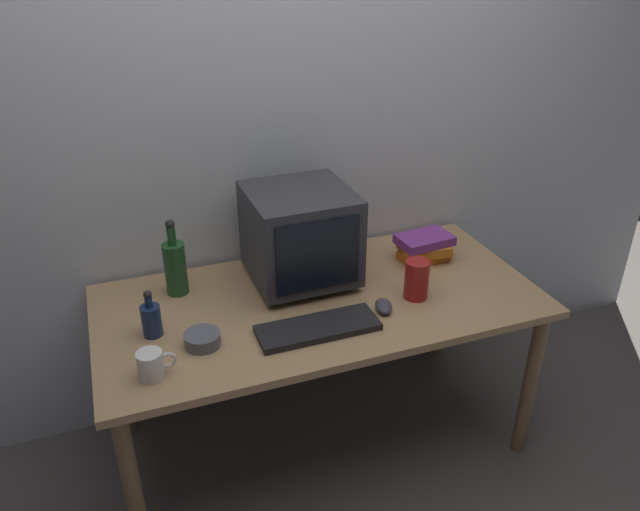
{
  "coord_description": "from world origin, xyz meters",
  "views": [
    {
      "loc": [
        -0.68,
        -1.82,
        1.92
      ],
      "look_at": [
        0.0,
        0.0,
        0.89
      ],
      "focal_mm": 34.4,
      "sensor_mm": 36.0,
      "label": 1
    }
  ],
  "objects": [
    {
      "name": "ground_plane",
      "position": [
        0.0,
        0.0,
        0.0
      ],
      "size": [
        6.0,
        6.0,
        0.0
      ],
      "primitive_type": "plane",
      "color": "#56514C"
    },
    {
      "name": "back_wall",
      "position": [
        0.0,
        0.46,
        1.25
      ],
      "size": [
        4.0,
        0.08,
        2.5
      ],
      "primitive_type": "cube",
      "color": "silver",
      "rests_on": "ground"
    },
    {
      "name": "desk",
      "position": [
        0.0,
        0.0,
        0.63
      ],
      "size": [
        1.63,
        0.79,
        0.71
      ],
      "color": "tan",
      "rests_on": "ground"
    },
    {
      "name": "crt_monitor",
      "position": [
        -0.02,
        0.16,
        0.9
      ],
      "size": [
        0.39,
        0.39,
        0.37
      ],
      "color": "#333338",
      "rests_on": "desk"
    },
    {
      "name": "keyboard",
      "position": [
        -0.08,
        -0.19,
        0.72
      ],
      "size": [
        0.42,
        0.15,
        0.02
      ],
      "primitive_type": "cube",
      "rotation": [
        0.0,
        0.0,
        -0.0
      ],
      "color": "black",
      "rests_on": "desk"
    },
    {
      "name": "computer_mouse",
      "position": [
        0.19,
        -0.16,
        0.72
      ],
      "size": [
        0.09,
        0.11,
        0.04
      ],
      "primitive_type": "ellipsoid",
      "rotation": [
        0.0,
        0.0,
        -0.29
      ],
      "color": "#3F3F47",
      "rests_on": "desk"
    },
    {
      "name": "bottle_tall",
      "position": [
        -0.49,
        0.23,
        0.82
      ],
      "size": [
        0.08,
        0.08,
        0.3
      ],
      "color": "#1E4C23",
      "rests_on": "desk"
    },
    {
      "name": "bottle_short",
      "position": [
        -0.61,
        -0.02,
        0.77
      ],
      "size": [
        0.07,
        0.07,
        0.17
      ],
      "color": "navy",
      "rests_on": "desk"
    },
    {
      "name": "book_stack",
      "position": [
        0.51,
        0.13,
        0.76
      ],
      "size": [
        0.23,
        0.17,
        0.11
      ],
      "color": "orange",
      "rests_on": "desk"
    },
    {
      "name": "mug",
      "position": [
        -0.64,
        -0.25,
        0.75
      ],
      "size": [
        0.12,
        0.08,
        0.09
      ],
      "color": "white",
      "rests_on": "desk"
    },
    {
      "name": "cd_spindle",
      "position": [
        -0.46,
        -0.14,
        0.73
      ],
      "size": [
        0.12,
        0.12,
        0.04
      ],
      "primitive_type": "cylinder",
      "color": "#595B66",
      "rests_on": "desk"
    },
    {
      "name": "metal_canister",
      "position": [
        0.34,
        -0.11,
        0.78
      ],
      "size": [
        0.09,
        0.09,
        0.15
      ],
      "primitive_type": "cylinder",
      "color": "#A51E19",
      "rests_on": "desk"
    }
  ]
}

